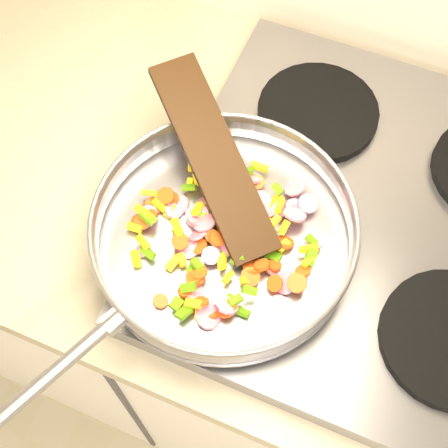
% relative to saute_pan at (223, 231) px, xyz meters
% --- Properties ---
extents(cooktop, '(0.60, 0.60, 0.04)m').
position_rel_saute_pan_xyz_m(cooktop, '(0.19, 0.13, -0.07)').
color(cooktop, '#939399').
rests_on(cooktop, counter_top).
extents(grate_fl, '(0.19, 0.19, 0.02)m').
position_rel_saute_pan_xyz_m(grate_fl, '(0.05, -0.01, -0.04)').
color(grate_fl, black).
rests_on(grate_fl, cooktop).
extents(grate_bl, '(0.19, 0.19, 0.02)m').
position_rel_saute_pan_xyz_m(grate_bl, '(0.05, 0.27, -0.04)').
color(grate_bl, black).
rests_on(grate_bl, cooktop).
extents(saute_pan, '(0.40, 0.54, 0.06)m').
position_rel_saute_pan_xyz_m(saute_pan, '(0.00, 0.00, 0.00)').
color(saute_pan, '#9E9EA5').
rests_on(saute_pan, grate_fl).
extents(vegetable_heap, '(0.27, 0.27, 0.05)m').
position_rel_saute_pan_xyz_m(vegetable_heap, '(0.00, 0.01, -0.01)').
color(vegetable_heap, '#DC4A14').
rests_on(vegetable_heap, saute_pan).
extents(wooden_spatula, '(0.26, 0.25, 0.10)m').
position_rel_saute_pan_xyz_m(wooden_spatula, '(-0.05, 0.08, 0.03)').
color(wooden_spatula, black).
rests_on(wooden_spatula, saute_pan).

